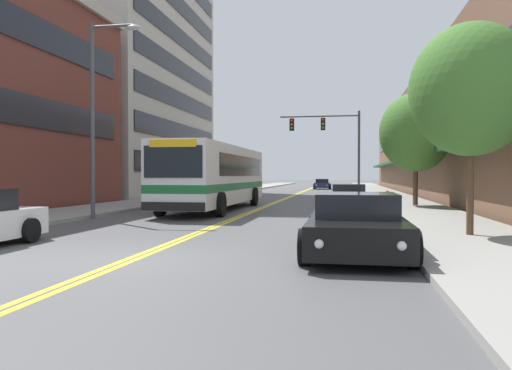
% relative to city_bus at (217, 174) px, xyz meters
% --- Properties ---
extents(ground_plane, '(240.00, 240.00, 0.00)m').
position_rel_city_bus_xyz_m(ground_plane, '(1.99, 22.78, -1.72)').
color(ground_plane, '#4C4C4F').
extents(sidewalk_left, '(3.69, 106.00, 0.13)m').
position_rel_city_bus_xyz_m(sidewalk_left, '(-5.35, 22.78, -1.65)').
color(sidewalk_left, gray).
rests_on(sidewalk_left, ground_plane).
extents(sidewalk_right, '(3.69, 106.00, 0.13)m').
position_rel_city_bus_xyz_m(sidewalk_right, '(9.33, 22.78, -1.65)').
color(sidewalk_right, gray).
rests_on(sidewalk_right, ground_plane).
extents(centre_line, '(0.34, 106.00, 0.01)m').
position_rel_city_bus_xyz_m(centre_line, '(1.99, 22.78, -1.71)').
color(centre_line, yellow).
rests_on(centre_line, ground_plane).
extents(office_tower_left, '(12.08, 20.82, 23.73)m').
position_rel_city_bus_xyz_m(office_tower_left, '(-13.43, 16.68, 10.15)').
color(office_tower_left, '#BCB7AD').
rests_on(office_tower_left, ground_plane).
extents(storefront_row_right, '(9.10, 68.00, 9.26)m').
position_rel_city_bus_xyz_m(storefront_row_right, '(15.41, 22.78, 2.91)').
color(storefront_row_right, brown).
rests_on(storefront_row_right, ground_plane).
extents(city_bus, '(2.83, 12.41, 3.03)m').
position_rel_city_bus_xyz_m(city_bus, '(0.00, 0.00, 0.00)').
color(city_bus, silver).
rests_on(city_bus, ground_plane).
extents(car_slate_blue_parked_left_mid, '(2.19, 4.87, 1.25)m').
position_rel_city_bus_xyz_m(car_slate_blue_parked_left_mid, '(-2.44, 17.41, -1.12)').
color(car_slate_blue_parked_left_mid, '#475675').
rests_on(car_slate_blue_parked_left_mid, ground_plane).
extents(car_beige_parked_left_far, '(2.13, 4.93, 1.22)m').
position_rel_city_bus_xyz_m(car_beige_parked_left_far, '(-2.44, 10.36, -1.14)').
color(car_beige_parked_left_far, '#BCAD89').
rests_on(car_beige_parked_left_far, ground_plane).
extents(car_black_parked_right_foreground, '(2.19, 4.60, 1.29)m').
position_rel_city_bus_xyz_m(car_black_parked_right_foreground, '(6.42, -12.92, -1.11)').
color(car_black_parked_right_foreground, black).
rests_on(car_black_parked_right_foreground, ground_plane).
extents(car_silver_parked_right_mid, '(2.09, 4.39, 1.22)m').
position_rel_city_bus_xyz_m(car_silver_parked_right_mid, '(6.36, 1.72, -1.14)').
color(car_silver_parked_right_mid, '#B7B7BC').
rests_on(car_silver_parked_right_mid, ground_plane).
extents(car_navy_moving_lead, '(1.98, 4.33, 1.21)m').
position_rel_city_bus_xyz_m(car_navy_moving_lead, '(3.51, 35.93, -1.15)').
color(car_navy_moving_lead, '#19234C').
rests_on(car_navy_moving_lead, ground_plane).
extents(traffic_signal_mast, '(6.04, 0.38, 6.49)m').
position_rel_city_bus_xyz_m(traffic_signal_mast, '(5.15, 14.57, 2.91)').
color(traffic_signal_mast, '#47474C').
rests_on(traffic_signal_mast, ground_plane).
extents(street_lamp_left_near, '(2.04, 0.28, 7.44)m').
position_rel_city_bus_xyz_m(street_lamp_left_near, '(-3.03, -5.99, 2.71)').
color(street_lamp_left_near, '#47474C').
rests_on(street_lamp_left_near, ground_plane).
extents(street_tree_right_near, '(3.13, 3.13, 5.48)m').
position_rel_city_bus_xyz_m(street_tree_right_near, '(9.38, -9.91, 2.17)').
color(street_tree_right_near, brown).
rests_on(street_tree_right_near, sidewalk_right).
extents(street_tree_right_mid, '(3.63, 3.63, 5.71)m').
position_rel_city_bus_xyz_m(street_tree_right_mid, '(9.69, 2.71, 2.13)').
color(street_tree_right_mid, brown).
rests_on(street_tree_right_mid, sidewalk_right).
extents(fire_hydrant, '(0.32, 0.24, 0.89)m').
position_rel_city_bus_xyz_m(fire_hydrant, '(7.94, -1.80, -1.14)').
color(fire_hydrant, red).
rests_on(fire_hydrant, sidewalk_right).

